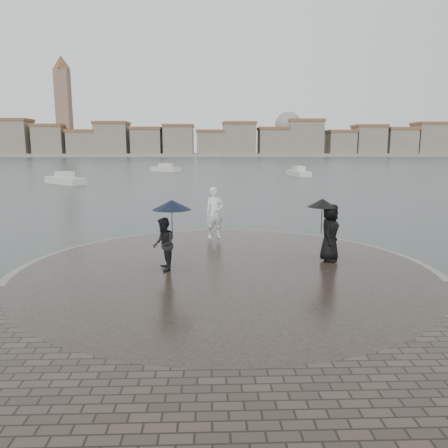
{
  "coord_description": "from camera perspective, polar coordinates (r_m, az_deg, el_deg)",
  "views": [
    {
      "loc": [
        -0.46,
        -8.94,
        3.9
      ],
      "look_at": [
        0.0,
        4.8,
        1.45
      ],
      "focal_mm": 35.0,
      "sensor_mm": 36.0,
      "label": 1
    }
  ],
  "objects": [
    {
      "name": "visitor_right",
      "position": [
        13.91,
        13.47,
        -0.31
      ],
      "size": [
        1.19,
        1.1,
        1.95
      ],
      "color": "black",
      "rests_on": "quay_tip"
    },
    {
      "name": "quay_tip",
      "position": [
        12.99,
        0.19,
        -6.53
      ],
      "size": [
        11.9,
        11.9,
        0.36
      ],
      "primitive_type": "cylinder",
      "color": "#2D261E",
      "rests_on": "ground"
    },
    {
      "name": "ground",
      "position": [
        9.77,
        0.98,
        -13.45
      ],
      "size": [
        400.0,
        400.0,
        0.0
      ],
      "primitive_type": "plane",
      "color": "#2B3835",
      "rests_on": "ground"
    },
    {
      "name": "statue",
      "position": [
        16.99,
        -1.23,
        1.5
      ],
      "size": [
        0.84,
        0.67,
        1.99
      ],
      "primitive_type": "imported",
      "rotation": [
        0.0,
        0.0,
        0.3
      ],
      "color": "white",
      "rests_on": "quay_tip"
    },
    {
      "name": "far_skyline",
      "position": [
        169.76,
        -3.97,
        10.68
      ],
      "size": [
        260.0,
        20.0,
        37.0
      ],
      "color": "gray",
      "rests_on": "ground"
    },
    {
      "name": "kerb_ring",
      "position": [
        13.0,
        0.19,
        -6.62
      ],
      "size": [
        12.5,
        12.5,
        0.32
      ],
      "primitive_type": "cylinder",
      "color": "gray",
      "rests_on": "ground"
    },
    {
      "name": "visitor_left",
      "position": [
        12.57,
        -7.53,
        -0.86
      ],
      "size": [
        1.18,
        1.15,
        2.04
      ],
      "color": "black",
      "rests_on": "quay_tip"
    },
    {
      "name": "boats",
      "position": [
        57.83,
        -5.29,
        6.59
      ],
      "size": [
        30.8,
        27.13,
        1.5
      ],
      "color": "beige",
      "rests_on": "ground"
    }
  ]
}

